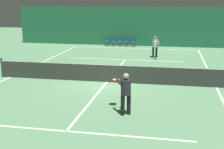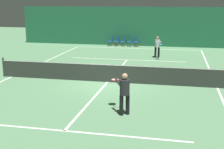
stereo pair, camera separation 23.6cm
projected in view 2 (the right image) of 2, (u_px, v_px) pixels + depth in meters
The scene contains 17 objects.
ground_plane at pixel (108, 82), 16.29m from camera, with size 60.00×60.00×0.00m, color #56845B.
backdrop_curtain at pixel (140, 27), 28.83m from camera, with size 23.00×0.12×3.58m.
court_line_baseline_far at pixel (137, 48), 27.61m from camera, with size 11.00×0.10×0.00m.
court_line_service_far at pixel (127, 60), 22.38m from camera, with size 8.25×0.10×0.00m.
court_line_service_near at pixel (64, 131), 10.20m from camera, with size 8.25×0.10×0.00m.
court_line_sideline_left at pixel (12, 77), 17.40m from camera, with size 0.10×23.80×0.00m.
court_line_sideline_right at pixel (217, 88), 15.18m from camera, with size 0.10×23.80×0.00m.
court_line_centre at pixel (108, 82), 16.29m from camera, with size 0.10×12.80×0.00m.
tennis_net at pixel (107, 73), 16.17m from camera, with size 12.00×0.10×1.07m.
player_near at pixel (124, 91), 11.47m from camera, with size 1.00×1.30×1.59m.
player_far at pixel (157, 45), 23.05m from camera, with size 0.69×1.35×1.58m.
courtside_chair_0 at pixel (111, 41), 29.14m from camera, with size 0.44×0.44×0.84m.
courtside_chair_1 at pixel (117, 41), 29.02m from camera, with size 0.44×0.44×0.84m.
courtside_chair_2 at pixel (124, 41), 28.89m from camera, with size 0.44×0.44×0.84m.
courtside_chair_3 at pixel (131, 41), 28.77m from camera, with size 0.44×0.44×0.84m.
courtside_chair_4 at pixel (137, 41), 28.64m from camera, with size 0.44×0.44×0.84m.
tennis_ball at pixel (58, 91), 14.58m from camera, with size 0.07×0.07×0.07m.
Camera 2 is at (3.50, -15.36, 4.17)m, focal length 50.00 mm.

